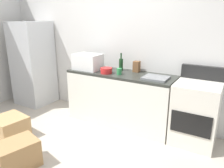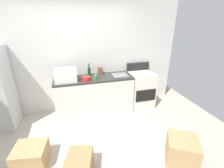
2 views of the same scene
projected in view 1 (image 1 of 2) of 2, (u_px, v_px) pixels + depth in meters
name	position (u px, v px, depth m)	size (l,w,h in m)	color
ground_plane	(59.00, 152.00, 2.98)	(6.00, 6.00, 0.00)	#B2A899
wall_back	(115.00, 45.00, 3.88)	(5.00, 0.10, 2.60)	silver
kitchen_counter	(120.00, 98.00, 3.69)	(1.80, 0.60, 0.90)	silver
refrigerator	(33.00, 64.00, 4.53)	(0.68, 0.66, 1.70)	silver
stove_oven	(195.00, 112.00, 3.10)	(0.60, 0.61, 1.10)	silver
microwave	(88.00, 62.00, 3.77)	(0.46, 0.34, 0.27)	white
sink_basin	(156.00, 78.00, 3.20)	(0.36, 0.32, 0.03)	slate
wine_bottle	(121.00, 64.00, 3.70)	(0.07, 0.07, 0.30)	#193F1E
coffee_mug	(119.00, 71.00, 3.44)	(0.08, 0.08, 0.10)	#338C4C
knife_block	(137.00, 67.00, 3.60)	(0.10, 0.10, 0.18)	brown
mixing_bowl	(106.00, 71.00, 3.52)	(0.19, 0.19, 0.09)	red
cardboard_box_large	(10.00, 127.00, 3.32)	(0.48, 0.43, 0.32)	tan
cardboard_box_medium	(17.00, 155.00, 2.63)	(0.36, 0.47, 0.34)	#A37A4C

